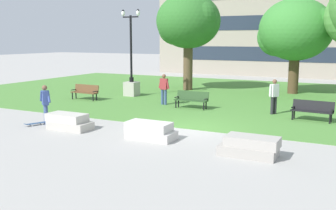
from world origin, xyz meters
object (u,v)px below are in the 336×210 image
Objects in this scene: concrete_block_right at (250,147)px; person_bystander_far_lawn at (164,87)px; park_bench_near_left at (312,109)px; park_bench_far_left at (85,91)px; concrete_block_left at (150,131)px; park_bench_far_right at (192,99)px; skateboard at (36,123)px; person_bystander_near_lawn at (274,95)px; concrete_block_center at (69,122)px; lamp_post_left at (132,79)px; person_skateboarder at (45,102)px.

concrete_block_right is 1.08× the size of person_bystander_far_lawn.
park_bench_far_left is at bearing 178.54° from park_bench_near_left.
concrete_block_left is 6.70m from park_bench_far_right.
skateboard is 0.55× the size of park_bench_near_left.
park_bench_far_left is 1.06× the size of person_bystander_far_lawn.
concrete_block_center is at bearing -134.00° from person_bystander_near_lawn.
person_bystander_near_lawn is at bearing 2.51° from park_bench_far_left.
park_bench_far_left is at bearing 123.85° from concrete_block_center.
concrete_block_right is at bearing -42.51° from lamp_post_left.
person_bystander_near_lawn is at bearing 39.75° from skateboard.
concrete_block_left is 0.99× the size of park_bench_near_left.
concrete_block_right is 14.11m from lamp_post_left.
concrete_block_right is at bearing -29.73° from park_bench_far_left.
lamp_post_left is 3.21× the size of person_bystander_near_lawn.
person_skateboarder is 9.03m from lamp_post_left.
park_bench_far_left is at bearing 114.83° from person_skateboarder.
lamp_post_left is (1.62, 2.66, 0.58)m from park_bench_far_left.
concrete_block_center is at bearing -56.15° from park_bench_far_left.
concrete_block_left is 7.59m from person_bystander_near_lawn.
concrete_block_right is 1.08× the size of person_bystander_near_lawn.
concrete_block_right is 1.08× the size of person_skateboarder.
person_bystander_far_lawn reaches higher than park_bench_far_right.
park_bench_near_left is at bearing -14.69° from lamp_post_left.
lamp_post_left reaches higher than person_bystander_far_lawn.
skateboard is at bearing -83.75° from lamp_post_left.
park_bench_far_left is 3.17m from lamp_post_left.
park_bench_far_left is (-4.38, 6.53, 0.23)m from concrete_block_center.
person_bystander_near_lawn is at bearing 46.00° from concrete_block_center.
person_skateboarder is at bearing 176.34° from concrete_block_right.
concrete_block_right is at bearing -46.92° from person_bystander_far_lawn.
park_bench_near_left is 11.83m from lamp_post_left.
concrete_block_left is 7.67m from person_bystander_far_lawn.
person_bystander_far_lawn is (-6.92, 7.40, 0.68)m from concrete_block_right.
concrete_block_center is at bearing 2.16° from skateboard.
person_skateboarder is 0.93× the size of park_bench_near_left.
park_bench_near_left and park_bench_far_left have the same top height.
person_bystander_far_lawn is at bearing -31.45° from lamp_post_left.
lamp_post_left is (-5.33, 2.52, 0.58)m from park_bench_far_right.
park_bench_far_left and park_bench_far_right have the same top height.
concrete_block_left is 3.87m from concrete_block_right.
lamp_post_left is (-11.43, 3.00, 0.58)m from park_bench_near_left.
park_bench_near_left is at bearing -1.46° from park_bench_far_left.
concrete_block_center is at bearing -111.05° from park_bench_far_right.
concrete_block_left is at bearing -128.69° from park_bench_near_left.
lamp_post_left is 4.06m from person_bystander_far_lawn.
person_skateboarder is 0.94× the size of park_bench_far_left.
person_skateboarder is 1.00× the size of person_bystander_near_lawn.
park_bench_near_left is 2.11m from person_bystander_near_lawn.
park_bench_far_left is at bearing 141.69° from concrete_block_left.
concrete_block_center is 7.15m from park_bench_far_right.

